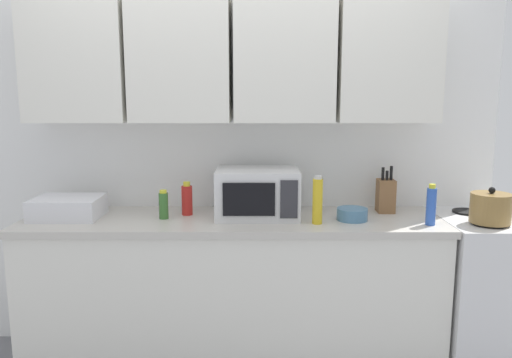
{
  "coord_description": "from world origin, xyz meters",
  "views": [
    {
      "loc": [
        0.14,
        -3.11,
        1.6
      ],
      "look_at": [
        0.14,
        -0.25,
        1.12
      ],
      "focal_mm": 34.75,
      "sensor_mm": 36.0,
      "label": 1
    }
  ],
  "objects": [
    {
      "name": "wall_back_with_cabinets",
      "position": [
        0.0,
        -0.07,
        1.58
      ],
      "size": [
        3.3,
        0.38,
        2.6
      ],
      "color": "white",
      "rests_on": "ground_plane"
    },
    {
      "name": "counter_run",
      "position": [
        0.0,
        -0.3,
        0.45
      ],
      "size": [
        2.43,
        0.63,
        0.9
      ],
      "color": "white",
      "rests_on": "ground_plane"
    },
    {
      "name": "stove_range",
      "position": [
        1.6,
        -0.32,
        0.45
      ],
      "size": [
        0.76,
        0.64,
        0.91
      ],
      "color": "silver",
      "rests_on": "ground_plane"
    },
    {
      "name": "kettle",
      "position": [
        1.43,
        -0.46,
        0.99
      ],
      "size": [
        0.22,
        0.22,
        0.2
      ],
      "color": "olive",
      "rests_on": "stove_range"
    },
    {
      "name": "microwave",
      "position": [
        0.15,
        -0.27,
        1.04
      ],
      "size": [
        0.48,
        0.37,
        0.28
      ],
      "color": "silver",
      "rests_on": "counter_run"
    },
    {
      "name": "dish_rack",
      "position": [
        -0.96,
        -0.3,
        0.96
      ],
      "size": [
        0.38,
        0.3,
        0.12
      ],
      "primitive_type": "cube",
      "color": "silver",
      "rests_on": "counter_run"
    },
    {
      "name": "knife_block",
      "position": [
        0.93,
        -0.16,
        1.0
      ],
      "size": [
        0.1,
        0.12,
        0.28
      ],
      "color": "brown",
      "rests_on": "counter_run"
    },
    {
      "name": "bottle_blue_cleaner",
      "position": [
        1.1,
        -0.46,
        1.01
      ],
      "size": [
        0.05,
        0.05,
        0.23
      ],
      "color": "#2D56B7",
      "rests_on": "counter_run"
    },
    {
      "name": "bottle_yellow_mustard",
      "position": [
        0.48,
        -0.44,
        1.03
      ],
      "size": [
        0.06,
        0.06,
        0.27
      ],
      "color": "gold",
      "rests_on": "counter_run"
    },
    {
      "name": "bottle_red_sauce",
      "position": [
        -0.27,
        -0.23,
        0.99
      ],
      "size": [
        0.06,
        0.06,
        0.2
      ],
      "color": "red",
      "rests_on": "counter_run"
    },
    {
      "name": "bottle_green_oil",
      "position": [
        -0.4,
        -0.33,
        0.98
      ],
      "size": [
        0.05,
        0.05,
        0.17
      ],
      "color": "#386B2D",
      "rests_on": "counter_run"
    },
    {
      "name": "bowl_ceramic_small",
      "position": [
        0.69,
        -0.36,
        0.93
      ],
      "size": [
        0.17,
        0.17,
        0.07
      ],
      "primitive_type": "cylinder",
      "color": "teal",
      "rests_on": "counter_run"
    }
  ]
}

